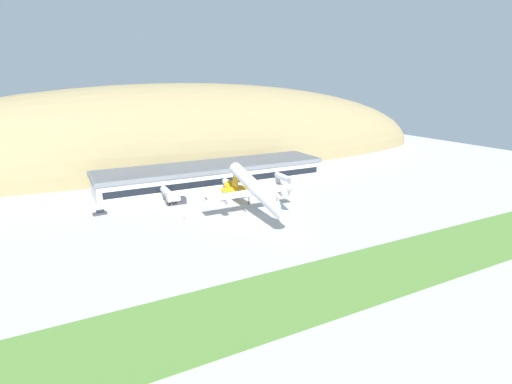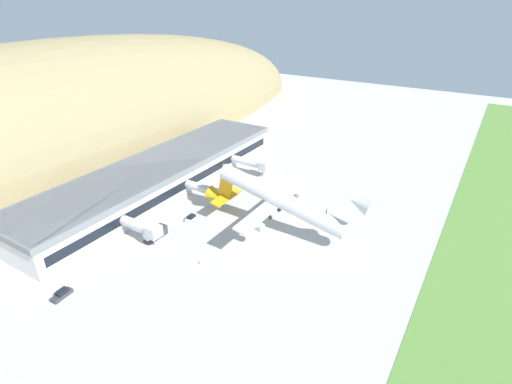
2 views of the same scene
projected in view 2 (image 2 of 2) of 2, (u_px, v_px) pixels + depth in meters
ground_plane at (281, 238)px, 102.15m from camera, size 409.69×409.69×0.00m
grass_strip_foreground at (481, 303)px, 80.72m from camera, size 368.72×22.57×0.08m
hill_backdrop at (67, 153)px, 156.57m from camera, size 330.20×75.05×83.99m
terminal_building at (159, 174)px, 125.94m from camera, size 97.93×22.76×9.14m
jetway_0 at (142, 227)px, 99.45m from camera, size 3.38×12.19×5.43m
jetway_1 at (209, 190)px, 117.99m from camera, size 3.38×15.10×5.43m
jetway_2 at (252, 163)px, 136.97m from camera, size 3.38×14.24×5.43m
cargo_airplane at (278, 200)px, 102.25m from camera, size 33.92×46.40×14.22m
service_car_0 at (62, 294)px, 82.28m from camera, size 4.56×2.12×1.59m
service_car_1 at (192, 218)px, 110.21m from camera, size 4.22×1.99×1.50m
fuel_truck at (155, 233)px, 101.62m from camera, size 6.74×2.70×3.29m
traffic_cone_0 at (259, 190)px, 126.36m from camera, size 0.52×0.52×0.58m
traffic_cone_1 at (199, 262)px, 92.74m from camera, size 0.52×0.52×0.58m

